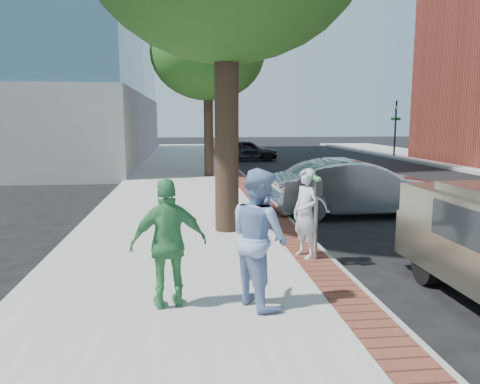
{
  "coord_description": "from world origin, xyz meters",
  "views": [
    {
      "loc": [
        -1.48,
        -8.2,
        2.58
      ],
      "look_at": [
        -0.46,
        0.59,
        1.2
      ],
      "focal_mm": 35.0,
      "sensor_mm": 36.0,
      "label": 1
    }
  ],
  "objects": [
    {
      "name": "ground",
      "position": [
        0.0,
        0.0,
        0.0
      ],
      "size": [
        120.0,
        120.0,
        0.0
      ],
      "primitive_type": "plane",
      "color": "black",
      "rests_on": "ground"
    },
    {
      "name": "sidewalk",
      "position": [
        -1.5,
        8.0,
        0.07
      ],
      "size": [
        5.0,
        60.0,
        0.15
      ],
      "primitive_type": "cube",
      "color": "#9E9991",
      "rests_on": "ground"
    },
    {
      "name": "brick_strip",
      "position": [
        0.7,
        8.0,
        0.15
      ],
      "size": [
        0.6,
        60.0,
        0.01
      ],
      "primitive_type": "cube",
      "color": "brown",
      "rests_on": "sidewalk"
    },
    {
      "name": "curb",
      "position": [
        1.05,
        8.0,
        0.07
      ],
      "size": [
        0.1,
        60.0,
        0.15
      ],
      "primitive_type": "cube",
      "color": "gray",
      "rests_on": "ground"
    },
    {
      "name": "signal_near",
      "position": [
        0.9,
        22.0,
        2.25
      ],
      "size": [
        0.7,
        0.15,
        3.8
      ],
      "color": "black",
      "rests_on": "ground"
    },
    {
      "name": "signal_far",
      "position": [
        12.5,
        22.0,
        2.25
      ],
      "size": [
        0.7,
        0.15,
        3.8
      ],
      "color": "black",
      "rests_on": "ground"
    },
    {
      "name": "tree_far",
      "position": [
        -0.5,
        12.0,
        5.3
      ],
      "size": [
        4.8,
        4.8,
        7.14
      ],
      "color": "black",
      "rests_on": "sidewalk"
    },
    {
      "name": "parking_meter",
      "position": [
        0.73,
        -0.5,
        1.21
      ],
      "size": [
        0.12,
        0.32,
        1.47
      ],
      "color": "gray",
      "rests_on": "sidewalk"
    },
    {
      "name": "person_gray",
      "position": [
        0.6,
        -0.32,
        0.94
      ],
      "size": [
        0.59,
        0.68,
        1.58
      ],
      "primitive_type": "imported",
      "rotation": [
        0.0,
        0.0,
        -1.14
      ],
      "color": "silver",
      "rests_on": "sidewalk"
    },
    {
      "name": "person_officer",
      "position": [
        -0.55,
        -2.33,
        1.06
      ],
      "size": [
        1.0,
        1.09,
        1.81
      ],
      "primitive_type": "imported",
      "rotation": [
        0.0,
        0.0,
        2.01
      ],
      "color": "#849CCD",
      "rests_on": "sidewalk"
    },
    {
      "name": "person_green",
      "position": [
        -1.72,
        -2.28,
        0.99
      ],
      "size": [
        1.05,
        0.59,
        1.69
      ],
      "primitive_type": "imported",
      "rotation": [
        0.0,
        0.0,
        3.33
      ],
      "color": "#429250",
      "rests_on": "sidewalk"
    },
    {
      "name": "sedan_silver",
      "position": [
        3.03,
        3.73,
        0.76
      ],
      "size": [
        4.64,
        1.67,
        1.52
      ],
      "primitive_type": "imported",
      "rotation": [
        0.0,
        0.0,
        1.58
      ],
      "color": "#ABACB2",
      "rests_on": "ground"
    },
    {
      "name": "bg_car",
      "position": [
        2.31,
        20.8,
        0.66
      ],
      "size": [
        3.96,
        1.83,
        1.31
      ],
      "primitive_type": "imported",
      "rotation": [
        0.0,
        0.0,
        1.5
      ],
      "color": "black",
      "rests_on": "ground"
    }
  ]
}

